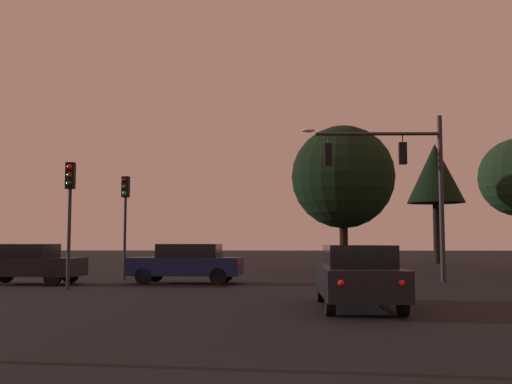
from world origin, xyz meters
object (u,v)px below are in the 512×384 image
(traffic_light_corner_left, at_px, (125,206))
(traffic_light_corner_right, at_px, (70,199))
(car_nearside_lane, at_px, (357,275))
(car_crossing_left, at_px, (28,263))
(tree_left_far, at_px, (435,174))
(car_crossing_right, at_px, (187,263))
(tree_center_horizon, at_px, (343,177))
(traffic_signal_mast_arm, at_px, (401,170))

(traffic_light_corner_left, height_order, traffic_light_corner_right, traffic_light_corner_left)
(traffic_light_corner_left, relative_size, car_nearside_lane, 0.94)
(car_crossing_left, bearing_deg, tree_left_far, 46.75)
(car_crossing_right, bearing_deg, traffic_light_corner_right, -137.58)
(car_nearside_lane, xyz_separation_m, car_crossing_left, (-11.38, 7.98, -0.00))
(car_nearside_lane, xyz_separation_m, tree_center_horizon, (1.74, 18.67, 4.37))
(traffic_signal_mast_arm, distance_m, car_crossing_left, 15.11)
(car_crossing_left, distance_m, tree_center_horizon, 17.48)
(traffic_signal_mast_arm, bearing_deg, car_crossing_right, -171.69)
(car_nearside_lane, distance_m, car_crossing_left, 13.90)
(tree_center_horizon, bearing_deg, traffic_light_corner_right, -128.89)
(car_crossing_right, xyz_separation_m, tree_left_far, (15.36, 22.00, 5.86))
(traffic_light_corner_left, xyz_separation_m, car_nearside_lane, (8.42, -10.88, -2.32))
(traffic_signal_mast_arm, xyz_separation_m, traffic_light_corner_right, (-12.09, -4.47, -1.46))
(car_nearside_lane, height_order, car_crossing_right, same)
(traffic_signal_mast_arm, bearing_deg, car_nearside_lane, -107.60)
(traffic_signal_mast_arm, distance_m, traffic_light_corner_left, 11.69)
(traffic_light_corner_right, xyz_separation_m, tree_left_far, (18.88, 25.21, 3.61))
(traffic_light_corner_right, height_order, tree_left_far, tree_left_far)
(traffic_light_corner_right, distance_m, car_nearside_lane, 10.70)
(car_crossing_left, xyz_separation_m, tree_center_horizon, (13.12, 10.69, 4.38))
(traffic_signal_mast_arm, distance_m, car_nearside_lane, 11.02)
(traffic_signal_mast_arm, relative_size, car_crossing_left, 1.60)
(car_crossing_right, bearing_deg, tree_left_far, 55.08)
(tree_left_far, relative_size, tree_center_horizon, 1.11)
(car_crossing_right, relative_size, tree_left_far, 0.50)
(car_crossing_right, height_order, tree_center_horizon, tree_center_horizon)
(traffic_signal_mast_arm, bearing_deg, tree_center_horizon, 99.07)
(traffic_light_corner_left, height_order, car_crossing_right, traffic_light_corner_left)
(car_crossing_right, bearing_deg, car_crossing_left, -173.67)
(car_crossing_right, distance_m, tree_left_far, 27.46)
(traffic_light_corner_left, distance_m, traffic_light_corner_right, 5.48)
(tree_left_far, xyz_separation_m, tree_center_horizon, (-8.19, -11.97, -1.49))
(traffic_signal_mast_arm, xyz_separation_m, car_crossing_right, (-8.56, -1.25, -3.71))
(car_nearside_lane, relative_size, tree_center_horizon, 0.58)
(traffic_light_corner_left, bearing_deg, tree_center_horizon, 37.50)
(traffic_signal_mast_arm, height_order, tree_center_horizon, tree_center_horizon)
(traffic_light_corner_left, height_order, car_crossing_left, traffic_light_corner_left)
(traffic_signal_mast_arm, bearing_deg, car_crossing_left, -172.50)
(car_nearside_lane, bearing_deg, car_crossing_right, 122.11)
(traffic_light_corner_left, distance_m, tree_left_far, 27.20)
(traffic_light_corner_right, relative_size, car_crossing_left, 1.02)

